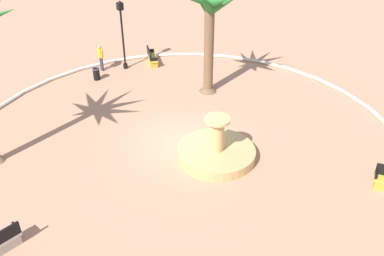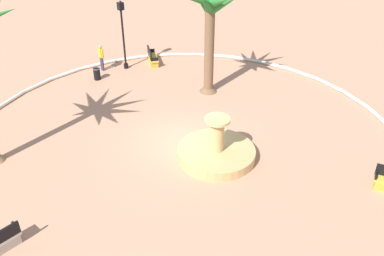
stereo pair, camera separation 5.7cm
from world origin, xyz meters
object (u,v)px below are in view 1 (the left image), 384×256
(palm_tree_near_fountain, at_px, (210,14))
(trash_bin, at_px, (96,74))
(fountain, at_px, (216,152))
(bench_north, at_px, (152,59))
(lamppost, at_px, (122,30))
(person_cyclist_helmet, at_px, (101,56))

(palm_tree_near_fountain, height_order, trash_bin, palm_tree_near_fountain)
(palm_tree_near_fountain, distance_m, trash_bin, 7.99)
(fountain, bearing_deg, bench_north, -109.89)
(palm_tree_near_fountain, bearing_deg, trash_bin, -52.51)
(bench_north, bearing_deg, lamppost, -16.81)
(fountain, height_order, person_cyclist_helmet, fountain)
(fountain, bearing_deg, palm_tree_near_fountain, -128.09)
(fountain, height_order, trash_bin, fountain)
(fountain, xyz_separation_m, palm_tree_near_fountain, (-3.94, -5.02, 4.20))
(palm_tree_near_fountain, height_order, person_cyclist_helmet, palm_tree_near_fountain)
(trash_bin, bearing_deg, fountain, 91.25)
(bench_north, xyz_separation_m, trash_bin, (3.93, -0.23, 0.04))
(palm_tree_near_fountain, bearing_deg, lamppost, -71.08)
(palm_tree_near_fountain, xyz_separation_m, person_cyclist_helmet, (3.26, -6.40, -3.56))
(person_cyclist_helmet, bearing_deg, trash_bin, 46.83)
(bench_north, distance_m, trash_bin, 3.93)
(lamppost, bearing_deg, bench_north, 163.19)
(lamppost, relative_size, trash_bin, 5.95)
(trash_bin, bearing_deg, bench_north, 176.59)
(fountain, xyz_separation_m, bench_north, (-3.70, -10.22, 0.05))
(fountain, relative_size, bench_north, 2.11)
(bench_north, relative_size, trash_bin, 2.27)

